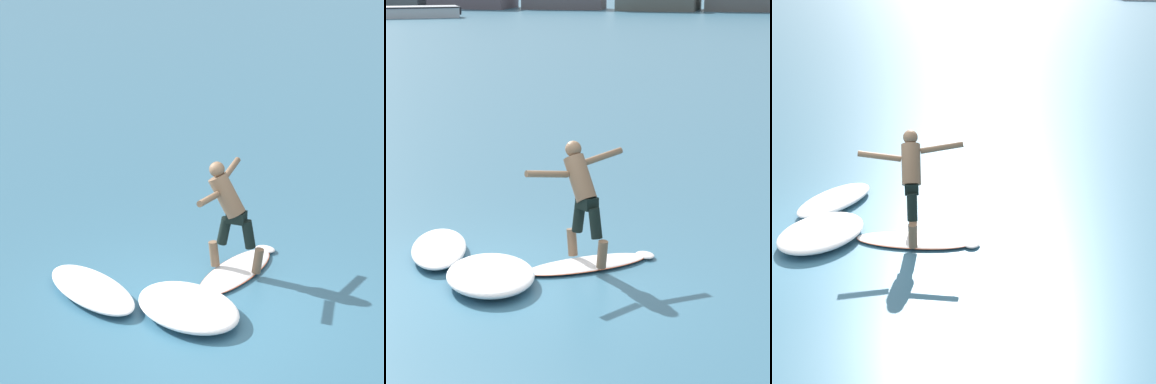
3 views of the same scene
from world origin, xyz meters
TOP-DOWN VIEW (x-y plane):
  - ground_plane at (0.00, 0.00)m, footprint 200.00×200.00m
  - surfboard at (0.94, 0.88)m, footprint 1.79×1.53m
  - surfer at (0.83, 0.94)m, footprint 1.11×1.23m
  - fishing_boat_near_jetty at (-20.96, 49.15)m, footprint 7.44×4.94m
  - wave_foam_at_tail at (-0.15, -0.06)m, footprint 1.59×1.87m
  - wave_foam_at_nose at (-1.20, 0.93)m, footprint 1.24×1.91m

SIDE VIEW (x-z plane):
  - ground_plane at x=0.00m, z-range 0.00..0.00m
  - surfboard at x=0.94m, z-range -0.07..0.14m
  - wave_foam_at_nose at x=-1.20m, z-range 0.00..0.20m
  - wave_foam_at_tail at x=-0.15m, z-range 0.00..0.26m
  - fishing_boat_near_jetty at x=-20.96m, z-range 0.03..0.80m
  - surfer at x=0.83m, z-range 0.22..1.83m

